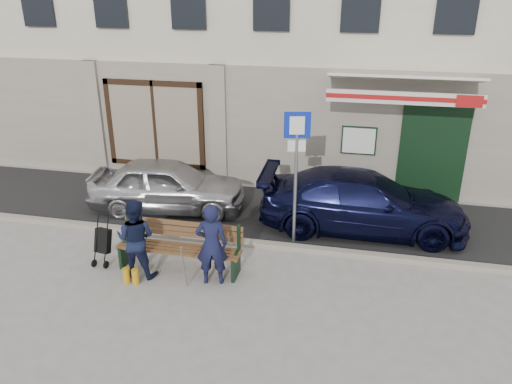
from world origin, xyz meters
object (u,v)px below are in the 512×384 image
(car_navy, at_px, (363,202))
(bench, at_px, (177,248))
(car_silver, at_px, (168,185))
(man, at_px, (212,244))
(woman, at_px, (136,238))
(parking_sign, at_px, (296,157))
(stroller, at_px, (103,242))

(car_navy, relative_size, bench, 1.90)
(car_silver, height_order, bench, car_silver)
(car_navy, bearing_deg, bench, 124.50)
(man, xyz_separation_m, woman, (-1.45, -0.05, -0.02))
(car_navy, height_order, parking_sign, parking_sign)
(parking_sign, xyz_separation_m, stroller, (-3.54, -1.63, -1.46))
(car_navy, xyz_separation_m, woman, (-4.07, -2.86, 0.11))
(bench, bearing_deg, stroller, -176.79)
(man, bearing_deg, parking_sign, -137.15)
(car_silver, xyz_separation_m, man, (2.00, -2.88, 0.15))
(stroller, bearing_deg, man, 3.78)
(car_silver, relative_size, man, 2.36)
(car_navy, relative_size, stroller, 4.41)
(car_navy, bearing_deg, man, 135.21)
(man, bearing_deg, car_navy, -146.47)
(bench, bearing_deg, woman, -151.60)
(bench, xyz_separation_m, man, (0.80, -0.30, 0.33))
(man, bearing_deg, bench, -34.16)
(car_silver, relative_size, woman, 2.42)
(parking_sign, height_order, man, parking_sign)
(bench, distance_m, stroller, 1.51)
(car_silver, bearing_deg, bench, -162.54)
(car_silver, distance_m, man, 3.51)
(bench, bearing_deg, parking_sign, 37.26)
(parking_sign, bearing_deg, man, -136.78)
(woman, bearing_deg, man, -179.30)
(car_navy, height_order, bench, car_navy)
(car_navy, bearing_deg, woman, 123.34)
(car_navy, height_order, man, man)
(car_silver, relative_size, stroller, 3.60)
(car_silver, xyz_separation_m, car_navy, (4.63, -0.08, 0.03))
(car_silver, relative_size, parking_sign, 1.31)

